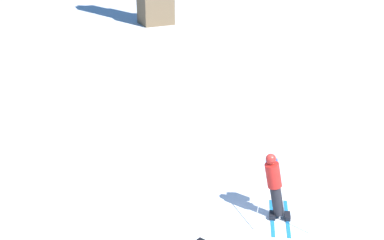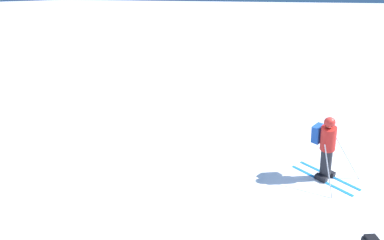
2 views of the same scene
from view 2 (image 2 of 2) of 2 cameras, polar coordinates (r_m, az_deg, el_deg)
The scene contains 2 objects.
ground_plane at distance 7.93m, azimuth 23.93°, elevation -11.80°, with size 300.00×300.00×0.00m, color white.
skier at distance 7.75m, azimuth 24.22°, elevation -4.45°, with size 1.44×1.63×1.75m.
Camera 2 is at (-6.64, 0.69, 4.28)m, focal length 28.00 mm.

